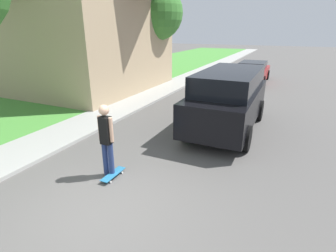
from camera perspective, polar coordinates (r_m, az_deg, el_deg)
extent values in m
plane|color=#54514F|center=(5.74, -14.94, -16.77)|extent=(120.00, 120.00, 0.00)
cube|color=#478E38|center=(14.96, -24.34, 5.56)|extent=(10.00, 80.00, 0.08)
cube|color=#9E9E99|center=(12.04, -10.30, 3.87)|extent=(1.80, 80.00, 0.10)
cube|color=tan|center=(16.98, -18.90, 17.44)|extent=(8.35, 8.22, 5.52)
cylinder|color=brown|center=(17.17, -2.44, 14.84)|extent=(0.36, 0.36, 3.34)
sphere|color=#38752D|center=(17.12, -2.57, 23.40)|extent=(3.23, 3.23, 3.23)
cube|color=black|center=(9.45, 12.84, 4.52)|extent=(1.96, 5.02, 1.06)
cube|color=black|center=(9.38, 13.43, 9.75)|extent=(1.80, 3.91, 0.66)
cylinder|color=black|center=(11.25, 9.74, 4.56)|extent=(0.24, 0.79, 0.79)
cylinder|color=black|center=(10.94, 19.26, 3.25)|extent=(0.24, 0.79, 0.79)
cylinder|color=black|center=(8.43, 3.98, -0.58)|extent=(0.24, 0.79, 0.79)
cylinder|color=black|center=(8.01, 16.62, -2.59)|extent=(0.24, 0.79, 0.79)
cube|color=maroon|center=(19.10, 17.88, 10.78)|extent=(1.82, 4.51, 0.71)
cube|color=black|center=(18.91, 18.03, 12.48)|extent=(1.60, 2.34, 0.46)
cylinder|color=black|center=(20.57, 15.91, 11.01)|extent=(0.20, 0.65, 0.65)
cylinder|color=black|center=(20.37, 20.84, 10.38)|extent=(0.20, 0.65, 0.65)
cylinder|color=black|center=(17.95, 14.39, 9.87)|extent=(0.20, 0.65, 0.65)
cylinder|color=black|center=(17.71, 20.02, 9.15)|extent=(0.20, 0.65, 0.65)
cylinder|color=navy|center=(6.59, -13.46, -7.02)|extent=(0.13, 0.13, 0.87)
cylinder|color=navy|center=(6.49, -12.27, -7.35)|extent=(0.13, 0.13, 0.87)
cube|color=black|center=(6.23, -13.41, -0.93)|extent=(0.25, 0.20, 0.66)
sphere|color=tan|center=(6.07, -13.79, 3.40)|extent=(0.24, 0.24, 0.24)
cylinder|color=tan|center=(6.31, -14.59, -0.39)|extent=(0.09, 0.09, 0.59)
cylinder|color=tan|center=(6.12, -12.26, -0.84)|extent=(0.09, 0.09, 0.59)
cube|color=#236B99|center=(6.61, -11.86, -10.19)|extent=(0.21, 0.77, 0.02)
cylinder|color=silver|center=(6.85, -11.29, -9.56)|extent=(0.03, 0.06, 0.06)
cylinder|color=silver|center=(6.75, -9.95, -9.95)|extent=(0.03, 0.06, 0.06)
cylinder|color=silver|center=(6.53, -13.75, -11.37)|extent=(0.03, 0.06, 0.06)
cylinder|color=silver|center=(6.43, -12.39, -11.82)|extent=(0.03, 0.06, 0.06)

